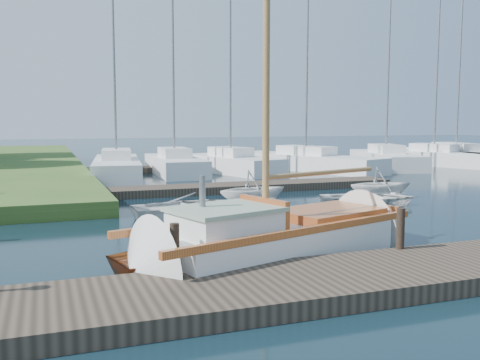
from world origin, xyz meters
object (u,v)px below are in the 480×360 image
object	(u,v)px
mooring_post_1	(175,247)
marina_boat_2	(230,162)
tender_c	(367,196)
marina_boat_3	(306,160)
marina_boat_7	(456,155)
sailboat	(279,241)
tender_d	(381,181)
marina_boat_6	(434,157)
tender_b	(253,186)
marina_boat_5	(386,158)
marina_boat_0	(117,165)
dinghy	(211,247)
tender_a	(198,204)
mooring_post_2	(401,229)
marina_boat_1	(175,163)

from	to	relation	value
mooring_post_1	marina_boat_2	xyz separation A→B (m)	(7.64, 19.11, -0.12)
tender_c	marina_boat_3	world-z (taller)	marina_boat_3
tender_c	marina_boat_7	bearing A→B (deg)	-29.84
sailboat	tender_d	distance (m)	9.64
tender_c	marina_boat_6	distance (m)	18.38
tender_b	marina_boat_5	xyz separation A→B (m)	(13.27, 11.30, -0.07)
marina_boat_5	marina_boat_7	world-z (taller)	marina_boat_7
marina_boat_0	marina_boat_3	world-z (taller)	marina_boat_3
mooring_post_1	marina_boat_0	bearing A→B (deg)	85.55
tender_d	marina_boat_5	distance (m)	14.08
sailboat	marina_boat_0	size ratio (longest dim) A/B	0.89
marina_boat_6	mooring_post_1	bearing A→B (deg)	110.25
mooring_post_1	marina_boat_0	size ratio (longest dim) A/B	0.07
dinghy	marina_boat_7	world-z (taller)	marina_boat_7
marina_boat_2	tender_a	bearing A→B (deg)	141.39
dinghy	tender_d	xyz separation A→B (m)	(8.53, 6.72, 0.23)
marina_boat_3	marina_boat_6	distance (m)	9.24
mooring_post_2	marina_boat_2	world-z (taller)	marina_boat_2
sailboat	tender_d	size ratio (longest dim) A/B	4.14
tender_d	marina_boat_0	distance (m)	13.82
marina_boat_6	marina_boat_0	bearing A→B (deg)	68.85
marina_boat_7	sailboat	bearing A→B (deg)	139.05
marina_boat_3	marina_boat_6	size ratio (longest dim) A/B	1.03
tender_a	tender_b	size ratio (longest dim) A/B	1.55
tender_a	marina_boat_3	xyz separation A→B (m)	(10.04, 12.70, 0.17)
mooring_post_2	marina_boat_6	bearing A→B (deg)	48.54
mooring_post_2	tender_c	distance (m)	7.50
dinghy	marina_boat_6	xyz separation A→B (m)	(20.50, 18.13, 0.18)
mooring_post_1	marina_boat_6	xyz separation A→B (m)	(21.46, 19.20, -0.13)
tender_c	marina_boat_3	size ratio (longest dim) A/B	0.28
sailboat	marina_boat_6	size ratio (longest dim) A/B	0.91
mooring_post_2	tender_b	size ratio (longest dim) A/B	0.33
tender_c	marina_boat_2	bearing A→B (deg)	22.15
tender_c	marina_boat_0	xyz separation A→B (m)	(-6.63, 12.49, 0.24)
marina_boat_7	marina_boat_6	bearing A→B (deg)	110.87
sailboat	tender_b	world-z (taller)	sailboat
sailboat	marina_boat_6	xyz separation A→B (m)	(19.01, 17.99, 0.23)
dinghy	tender_a	xyz separation A→B (m)	(1.22, 5.26, 0.00)
mooring_post_2	marina_boat_0	world-z (taller)	marina_boat_0
marina_boat_1	marina_boat_5	world-z (taller)	marina_boat_5
mooring_post_1	marina_boat_6	bearing A→B (deg)	41.82
tender_a	marina_boat_2	world-z (taller)	marina_boat_2
sailboat	tender_b	bearing A→B (deg)	55.24
mooring_post_1	dinghy	world-z (taller)	mooring_post_1
tender_d	marina_boat_2	distance (m)	11.47
mooring_post_2	sailboat	world-z (taller)	sailboat
mooring_post_2	tender_b	bearing A→B (deg)	89.81
tender_b	marina_boat_3	bearing A→B (deg)	-42.55
marina_boat_2	marina_boat_7	xyz separation A→B (m)	(16.04, 0.60, -0.01)
mooring_post_2	sailboat	distance (m)	2.41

